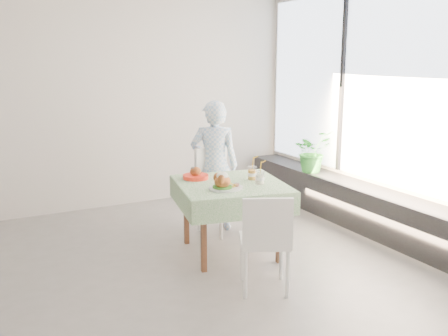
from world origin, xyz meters
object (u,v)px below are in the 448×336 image
diner (214,166)px  juice_cup_orange (252,173)px  chair_near (264,260)px  chair_far (222,206)px  potted_plant (312,151)px  cafe_table (231,210)px  main_dish (224,184)px

diner → juice_cup_orange: (0.07, -0.73, 0.05)m
chair_near → juice_cup_orange: juice_cup_orange is taller
chair_far → potted_plant: bearing=9.3°
cafe_table → main_dish: main_dish is taller
chair_far → chair_near: 1.55m
chair_near → main_dish: main_dish is taller
diner → chair_near: bearing=107.8°
chair_far → chair_near: bearing=-103.6°
chair_far → potted_plant: potted_plant is taller
main_dish → potted_plant: bearing=29.9°
main_dish → potted_plant: size_ratio=0.62×
cafe_table → potted_plant: potted_plant is taller
chair_near → main_dish: size_ratio=2.55×
chair_far → diner: diner is taller
diner → juice_cup_orange: size_ratio=5.40×
chair_far → main_dish: chair_far is taller
cafe_table → diner: (0.19, 0.75, 0.29)m
juice_cup_orange → potted_plant: size_ratio=0.51×
main_dish → potted_plant: potted_plant is taller
chair_near → cafe_table: bearing=80.9°
chair_far → main_dish: (-0.40, -0.83, 0.50)m
main_dish → chair_near: bearing=-87.0°
main_dish → cafe_table: bearing=47.8°
chair_far → cafe_table: bearing=-109.5°
cafe_table → diner: diner is taller
cafe_table → chair_near: chair_near is taller
cafe_table → main_dish: (-0.18, -0.19, 0.34)m
chair_far → chair_near: (-0.36, -1.51, -0.03)m
main_dish → diner: bearing=68.8°
potted_plant → juice_cup_orange: bearing=-149.0°
cafe_table → potted_plant: size_ratio=2.23×
diner → juice_cup_orange: diner is taller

